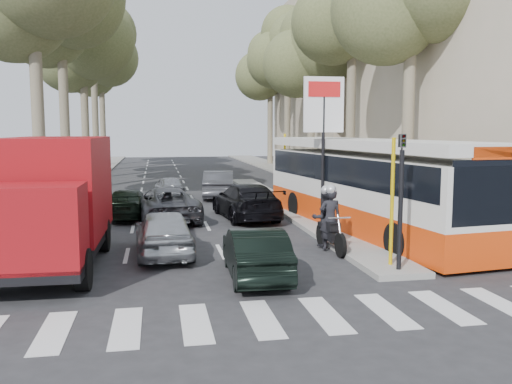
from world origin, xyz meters
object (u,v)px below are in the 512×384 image
city_bus (368,182)px  dark_hatchback (255,252)px  silver_hatchback (164,232)px  motorcycle (328,220)px  red_truck (53,199)px

city_bus → dark_hatchback: bearing=-140.4°
silver_hatchback → motorcycle: motorcycle is taller
city_bus → silver_hatchback: bearing=-167.7°
dark_hatchback → city_bus: size_ratio=0.30×
dark_hatchback → motorcycle: motorcycle is taller
dark_hatchback → city_bus: (5.18, 5.49, 1.14)m
silver_hatchback → motorcycle: bearing=175.3°
dark_hatchback → red_truck: size_ratio=0.59×
red_truck → city_bus: bearing=19.7°
dark_hatchback → motorcycle: size_ratio=1.60×
silver_hatchback → city_bus: size_ratio=0.31×
city_bus → red_truck: bearing=-168.5°
motorcycle → red_truck: bearing=-177.0°
city_bus → motorcycle: 3.79m
dark_hatchback → motorcycle: bearing=-133.8°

